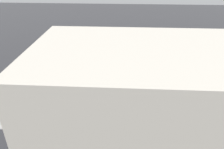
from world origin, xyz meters
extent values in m
plane|color=black|center=(0.00, 0.00, 0.00)|extent=(60.00, 60.00, 0.00)
cube|color=slate|center=(0.00, 4.20, 0.02)|extent=(24.00, 3.20, 0.04)
cube|color=blue|center=(-0.93, -0.83, 0.79)|extent=(4.21, 2.69, 0.99)
cube|color=#1E232B|center=(-1.23, -0.74, 1.67)|extent=(2.66, 2.07, 0.77)
cylinder|color=black|center=(0.50, -0.49, 0.30)|extent=(0.64, 0.37, 0.60)
cylinder|color=black|center=(0.12, -1.86, 0.30)|extent=(0.64, 0.37, 0.60)
cylinder|color=black|center=(-1.97, 0.21, 0.30)|extent=(0.64, 0.37, 0.60)
cylinder|color=black|center=(-2.36, -1.17, 0.30)|extent=(0.64, 0.37, 0.60)
cylinder|color=black|center=(-5.13, 2.37, 0.30)|extent=(0.60, 0.23, 0.60)
cylinder|color=black|center=(-5.15, 0.90, 0.30)|extent=(0.60, 0.23, 0.60)
cylinder|color=#197A2D|center=(3.32, 3.14, 0.31)|extent=(0.22, 0.22, 0.62)
sphere|color=#197A2D|center=(3.32, 3.14, 0.67)|extent=(0.26, 0.26, 0.26)
cylinder|color=#197A2D|center=(3.16, 3.14, 0.38)|extent=(0.10, 0.09, 0.09)
cylinder|color=#197A2D|center=(3.48, 3.14, 0.38)|extent=(0.10, 0.09, 0.09)
cylinder|color=#2D2D2D|center=(3.32, 3.14, 0.03)|extent=(0.31, 0.31, 0.06)
cube|color=#B2262D|center=(3.96, 2.79, 1.12)|extent=(0.38, 0.43, 0.55)
sphere|color=tan|center=(3.96, 2.79, 1.51)|extent=(0.22, 0.22, 0.22)
cylinder|color=#1E1E2D|center=(3.92, 2.71, 0.42)|extent=(0.13, 0.13, 0.85)
cylinder|color=#1E1E2D|center=(4.01, 2.87, 0.42)|extent=(0.13, 0.13, 0.85)
cylinder|color=#B2262D|center=(3.85, 2.58, 1.12)|extent=(0.09, 0.09, 0.50)
cylinder|color=#B2262D|center=(4.08, 3.00, 1.12)|extent=(0.09, 0.09, 0.50)
cylinder|color=#B7BABF|center=(-2.47, 6.14, 0.53)|extent=(0.04, 0.04, 1.05)
cylinder|color=#B7BABF|center=(0.48, 6.14, 0.53)|extent=(0.04, 0.04, 1.05)
cylinder|color=#B7BABF|center=(3.44, 6.14, 0.53)|extent=(0.04, 0.04, 1.05)
cylinder|color=#B7BABF|center=(-1.00, 6.14, 1.00)|extent=(8.87, 0.04, 0.04)
cylinder|color=#B7BABF|center=(-1.00, 6.14, 0.58)|extent=(8.87, 0.04, 0.04)
cylinder|color=#4C4C51|center=(3.42, 3.94, 1.20)|extent=(0.07, 0.07, 2.40)
cube|color=black|center=(3.42, 3.94, 2.15)|extent=(0.04, 0.44, 0.44)
camera|label=1|loc=(0.68, 14.10, 7.87)|focal=35.00mm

